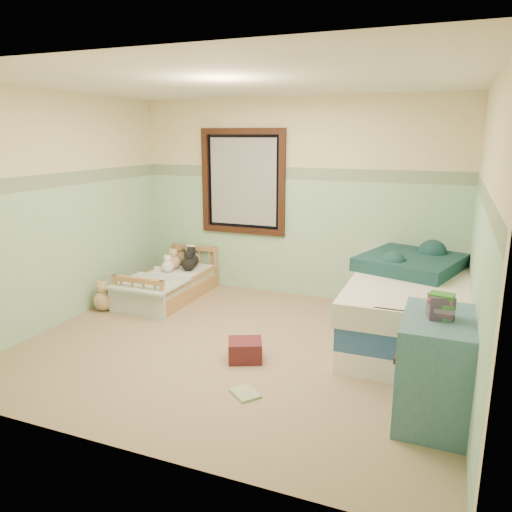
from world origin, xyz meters
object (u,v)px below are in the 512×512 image
at_px(dresser, 435,368).
at_px(floor_book, 245,393).
at_px(plush_floor_tan, 104,300).
at_px(red_pillow, 245,350).
at_px(toddler_bed_frame, 170,291).
at_px(plush_floor_cream, 160,283).
at_px(twin_bed_frame, 409,328).

xyz_separation_m(dresser, floor_book, (-1.41, -0.21, -0.38)).
bearing_deg(plush_floor_tan, red_pillow, -16.12).
distance_m(dresser, red_pillow, 1.73).
relative_size(toddler_bed_frame, floor_book, 5.99).
bearing_deg(red_pillow, plush_floor_cream, 141.68).
bearing_deg(twin_bed_frame, plush_floor_cream, 173.39).
xyz_separation_m(twin_bed_frame, red_pillow, (-1.37, -1.11, -0.01)).
relative_size(twin_bed_frame, red_pillow, 7.09).
bearing_deg(plush_floor_cream, red_pillow, -38.32).
xyz_separation_m(red_pillow, floor_book, (0.25, -0.59, -0.08)).
distance_m(plush_floor_tan, twin_bed_frame, 3.49).
height_order(plush_floor_cream, dresser, dresser).
xyz_separation_m(dresser, red_pillow, (-1.66, 0.37, -0.30)).
bearing_deg(plush_floor_tan, toddler_bed_frame, 55.54).
bearing_deg(red_pillow, dresser, -12.64).
bearing_deg(twin_bed_frame, dresser, -78.81).
relative_size(plush_floor_cream, dresser, 0.30).
relative_size(plush_floor_cream, twin_bed_frame, 0.11).
height_order(plush_floor_cream, plush_floor_tan, plush_floor_tan).
xyz_separation_m(plush_floor_tan, red_pillow, (2.09, -0.60, -0.03)).
bearing_deg(plush_floor_cream, toddler_bed_frame, -33.85).
bearing_deg(floor_book, toddler_bed_frame, 172.71).
bearing_deg(dresser, plush_floor_cream, 152.32).
distance_m(plush_floor_cream, plush_floor_tan, 0.90).
bearing_deg(plush_floor_tan, plush_floor_cream, 76.24).
bearing_deg(toddler_bed_frame, red_pillow, -39.01).
xyz_separation_m(plush_floor_cream, dresser, (3.54, -1.85, 0.28)).
bearing_deg(dresser, plush_floor_tan, 165.40).
distance_m(toddler_bed_frame, dresser, 3.69).
bearing_deg(red_pillow, toddler_bed_frame, 140.99).
bearing_deg(twin_bed_frame, red_pillow, -141.00).
relative_size(plush_floor_cream, floor_book, 0.99).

